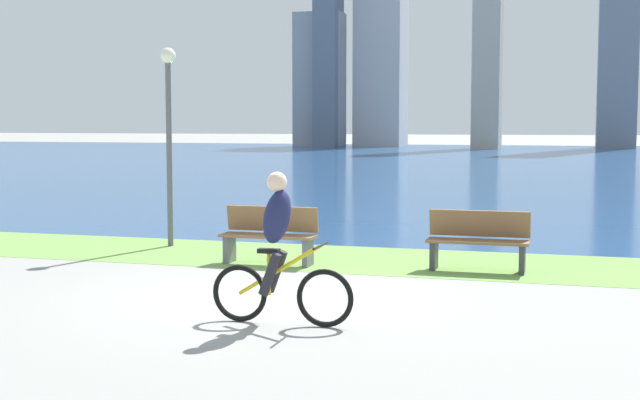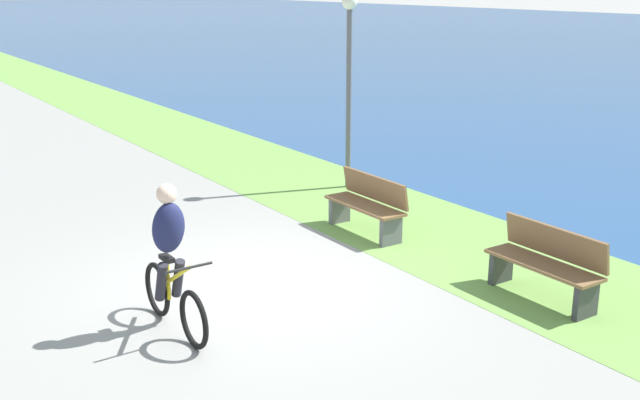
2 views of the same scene
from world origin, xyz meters
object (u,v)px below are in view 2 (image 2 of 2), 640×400
object	(u,v)px
cyclist_lead	(171,259)
lamppost_tall	(349,62)
bench_far_along_path	(367,205)
bench_near_path	(546,264)

from	to	relation	value
cyclist_lead	lamppost_tall	distance (m)	6.64
bench_far_along_path	lamppost_tall	world-z (taller)	lamppost_tall
bench_near_path	lamppost_tall	xyz separation A→B (m)	(-5.57, 1.10, 1.89)
bench_near_path	lamppost_tall	bearing A→B (deg)	168.86
bench_near_path	lamppost_tall	world-z (taller)	lamppost_tall
bench_far_along_path	lamppost_tall	size ratio (longest dim) A/B	0.43
bench_far_along_path	bench_near_path	bearing A→B (deg)	4.71
cyclist_lead	bench_far_along_path	world-z (taller)	cyclist_lead
cyclist_lead	lamppost_tall	world-z (taller)	lamppost_tall
cyclist_lead	lamppost_tall	bearing A→B (deg)	126.48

